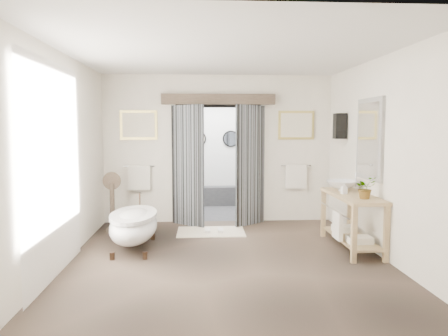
{
  "coord_description": "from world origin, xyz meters",
  "views": [
    {
      "loc": [
        -0.4,
        -6.12,
        1.88
      ],
      "look_at": [
        0.0,
        0.6,
        1.25
      ],
      "focal_mm": 35.0,
      "sensor_mm": 36.0,
      "label": 1
    }
  ],
  "objects": [
    {
      "name": "clawfoot_tub",
      "position": [
        -1.4,
        0.57,
        0.38
      ],
      "size": [
        0.7,
        1.57,
        0.77
      ],
      "color": "#3F2B1E",
      "rests_on": "ground_plane"
    },
    {
      "name": "plant",
      "position": [
        2.0,
        -0.02,
        1.01
      ],
      "size": [
        0.35,
        0.32,
        0.32
      ],
      "primitive_type": "imported",
      "rotation": [
        0.0,
        0.0,
        0.29
      ],
      "color": "gray",
      "rests_on": "vanity"
    },
    {
      "name": "back_wall_dressing",
      "position": [
        0.0,
        2.32,
        1.56
      ],
      "size": [
        3.82,
        0.68,
        2.52
      ],
      "color": "black",
      "rests_on": "ground_plane"
    },
    {
      "name": "room_shell",
      "position": [
        -0.04,
        -0.12,
        1.86
      ],
      "size": [
        4.52,
        5.02,
        2.91
      ],
      "color": "silver",
      "rests_on": "ground_plane"
    },
    {
      "name": "pedestal_mirror",
      "position": [
        -1.94,
        1.69,
        0.47
      ],
      "size": [
        0.32,
        0.21,
        1.09
      ],
      "color": "brown",
      "rests_on": "ground_plane"
    },
    {
      "name": "ground_plane",
      "position": [
        0.0,
        0.0,
        0.0
      ],
      "size": [
        5.0,
        5.0,
        0.0
      ],
      "primitive_type": "plane",
      "color": "brown"
    },
    {
      "name": "slippers",
      "position": [
        -0.12,
        1.54,
        0.04
      ],
      "size": [
        0.33,
        0.25,
        0.05
      ],
      "color": "silver",
      "rests_on": "rug"
    },
    {
      "name": "shower_room",
      "position": [
        0.0,
        3.99,
        0.91
      ],
      "size": [
        2.22,
        2.01,
        2.51
      ],
      "color": "#28282C",
      "rests_on": "ground_plane"
    },
    {
      "name": "soap_bottle_b",
      "position": [
        1.93,
        1.13,
        0.92
      ],
      "size": [
        0.15,
        0.15,
        0.15
      ],
      "primitive_type": "imported",
      "rotation": [
        0.0,
        0.0,
        0.38
      ],
      "color": "gray",
      "rests_on": "vanity"
    },
    {
      "name": "soap_bottle_a",
      "position": [
        1.85,
        0.44,
        0.94
      ],
      "size": [
        0.09,
        0.09,
        0.18
      ],
      "primitive_type": "imported",
      "rotation": [
        0.0,
        0.0,
        0.12
      ],
      "color": "gray",
      "rests_on": "vanity"
    },
    {
      "name": "vanity",
      "position": [
        1.95,
        0.4,
        0.51
      ],
      "size": [
        0.57,
        1.6,
        0.85
      ],
      "color": "tan",
      "rests_on": "ground_plane"
    },
    {
      "name": "basin",
      "position": [
        1.92,
        0.76,
        0.94
      ],
      "size": [
        0.63,
        0.63,
        0.17
      ],
      "primitive_type": "imported",
      "rotation": [
        0.0,
        0.0,
        -0.32
      ],
      "color": "white",
      "rests_on": "vanity"
    },
    {
      "name": "rug",
      "position": [
        -0.18,
        1.58,
        0.01
      ],
      "size": [
        1.21,
        0.81,
        0.01
      ],
      "primitive_type": "cube",
      "rotation": [
        0.0,
        0.0,
        -0.01
      ],
      "color": "beige",
      "rests_on": "ground_plane"
    }
  ]
}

